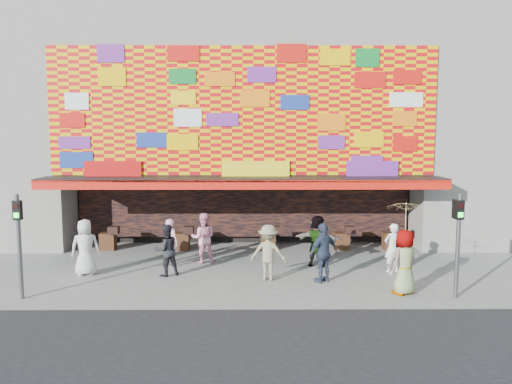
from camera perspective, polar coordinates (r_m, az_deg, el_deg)
ground at (r=16.01m, az=-1.76°, el=-10.32°), size 90.00×90.00×0.00m
shop_building at (r=23.51m, az=-1.33°, el=7.96°), size 15.20×9.40×10.00m
signal_left at (r=15.56m, az=-25.49°, el=-4.40°), size 0.22×0.20×3.00m
signal_right at (r=15.25m, az=22.12°, el=-4.46°), size 0.22×0.20×3.00m
ped_a at (r=17.56m, az=-18.92°, el=-5.99°), size 1.03×0.80×1.88m
ped_b at (r=18.04m, az=-9.74°, el=-5.69°), size 0.74×0.68×1.70m
ped_c at (r=16.83m, az=-10.22°, el=-6.55°), size 1.05×0.98×1.72m
ped_d at (r=16.10m, az=1.43°, el=-6.92°), size 1.26×0.87×1.79m
ped_e at (r=16.00m, az=7.72°, el=-6.88°), size 1.18×1.00×1.89m
ped_f at (r=17.88m, az=7.04°, el=-5.54°), size 1.79×1.10×1.84m
ped_g at (r=15.29m, az=16.61°, el=-7.69°), size 1.12×1.02×1.92m
ped_h at (r=17.62m, az=15.34°, el=-6.17°), size 0.70×0.55×1.67m
ped_i at (r=18.33m, az=-6.05°, el=-5.23°), size 0.94×0.76×1.83m
parasol at (r=15.03m, az=16.76°, el=-3.02°), size 1.21×1.23×1.99m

